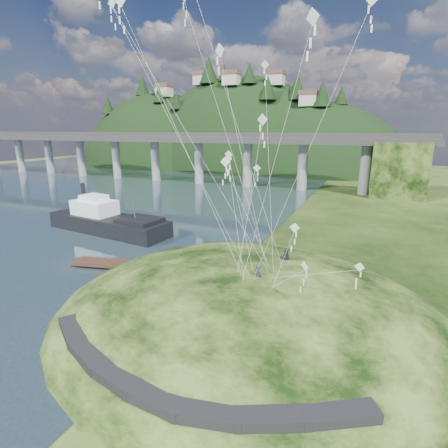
% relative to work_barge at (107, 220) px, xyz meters
% --- Properties ---
extents(ground, '(320.00, 320.00, 0.00)m').
position_rel_work_barge_xyz_m(ground, '(21.58, -17.93, -1.88)').
color(ground, black).
rests_on(ground, ground).
extents(grass_hill, '(36.00, 32.00, 13.00)m').
position_rel_work_barge_xyz_m(grass_hill, '(29.58, -15.93, -3.38)').
color(grass_hill, black).
rests_on(grass_hill, ground).
extents(footpath, '(22.29, 5.84, 0.83)m').
position_rel_work_barge_xyz_m(footpath, '(29.04, -27.67, 0.21)').
color(footpath, black).
rests_on(footpath, ground).
extents(bridge, '(160.00, 11.00, 15.00)m').
position_rel_work_barge_xyz_m(bridge, '(-4.88, 52.14, 7.83)').
color(bridge, '#2D2B2B').
rests_on(bridge, ground).
extents(far_ridge, '(153.00, 70.00, 94.50)m').
position_rel_work_barge_xyz_m(far_ridge, '(-22.00, 104.24, -9.31)').
color(far_ridge, black).
rests_on(far_ridge, ground).
extents(work_barge, '(21.95, 8.36, 7.49)m').
position_rel_work_barge_xyz_m(work_barge, '(0.00, 0.00, 0.00)').
color(work_barge, black).
rests_on(work_barge, ground).
extents(wooden_dock, '(14.99, 5.56, 1.06)m').
position_rel_work_barge_xyz_m(wooden_dock, '(13.59, -10.97, -1.41)').
color(wooden_dock, '#311D14').
rests_on(wooden_dock, ground).
extents(kite_flyers, '(2.04, 5.46, 2.01)m').
position_rel_work_barge_xyz_m(kite_flyers, '(31.77, -14.89, 3.95)').
color(kite_flyers, '#272934').
rests_on(kite_flyers, ground).
extents(kite_swarm, '(20.01, 16.03, 21.90)m').
position_rel_work_barge_xyz_m(kite_swarm, '(27.89, -16.62, 16.30)').
color(kite_swarm, white).
rests_on(kite_swarm, ground).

